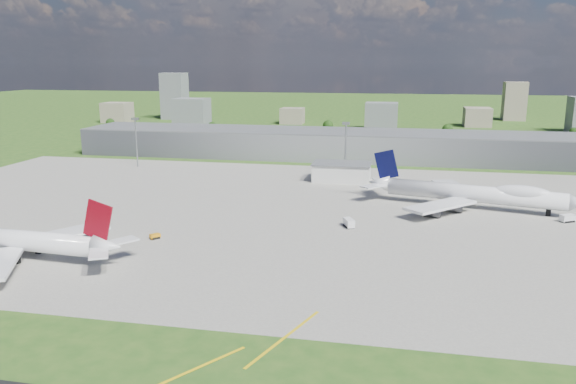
% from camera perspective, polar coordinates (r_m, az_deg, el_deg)
% --- Properties ---
extents(ground, '(1400.00, 1400.00, 0.00)m').
position_cam_1_polar(ground, '(313.25, 4.62, 3.06)').
color(ground, '#275119').
rests_on(ground, ground).
extents(apron, '(360.00, 190.00, 0.08)m').
position_cam_1_polar(apron, '(205.41, 3.70, -2.26)').
color(apron, gray).
rests_on(apron, ground).
extents(terminal, '(300.00, 42.00, 15.00)m').
position_cam_1_polar(terminal, '(326.78, 4.96, 4.81)').
color(terminal, slate).
rests_on(terminal, ground).
extents(ops_building, '(26.00, 16.00, 8.00)m').
position_cam_1_polar(ops_building, '(262.58, 5.49, 1.98)').
color(ops_building, silver).
rests_on(ops_building, ground).
extents(mast_west, '(3.50, 2.00, 25.90)m').
position_cam_1_polar(mast_west, '(305.80, -15.20, 5.76)').
color(mast_west, gray).
rests_on(mast_west, ground).
extents(mast_center, '(3.50, 2.00, 25.90)m').
position_cam_1_polar(mast_center, '(275.09, 5.88, 5.38)').
color(mast_center, gray).
rests_on(mast_center, ground).
extents(airliner_red_twin, '(68.61, 53.34, 18.82)m').
position_cam_1_polar(airliner_red_twin, '(176.47, -25.82, -4.48)').
color(airliner_red_twin, white).
rests_on(airliner_red_twin, ground).
extents(airliner_blue_quad, '(77.82, 60.05, 20.55)m').
position_cam_1_polar(airliner_blue_quad, '(223.08, 18.33, -0.17)').
color(airliner_blue_quad, white).
rests_on(airliner_blue_quad, ground).
extents(tug_yellow, '(3.40, 3.55, 1.61)m').
position_cam_1_polar(tug_yellow, '(181.41, -13.36, -4.41)').
color(tug_yellow, orange).
rests_on(tug_yellow, ground).
extents(van_white_near, '(4.62, 6.21, 2.85)m').
position_cam_1_polar(van_white_near, '(189.74, 6.19, -3.17)').
color(van_white_near, white).
rests_on(van_white_near, ground).
extents(van_white_far, '(5.69, 4.65, 2.65)m').
position_cam_1_polar(van_white_far, '(217.35, 26.52, -2.43)').
color(van_white_far, white).
rests_on(van_white_far, ground).
extents(bldg_far_w, '(24.00, 20.00, 18.00)m').
position_cam_1_polar(bldg_far_w, '(542.75, -16.96, 7.74)').
color(bldg_far_w, gray).
rests_on(bldg_far_w, ground).
extents(bldg_w, '(28.00, 22.00, 24.00)m').
position_cam_1_polar(bldg_w, '(491.01, -9.76, 7.96)').
color(bldg_w, slate).
rests_on(bldg_w, ground).
extents(bldg_cw, '(20.00, 18.00, 14.00)m').
position_cam_1_polar(bldg_cw, '(507.81, 0.44, 7.74)').
color(bldg_cw, gray).
rests_on(bldg_cw, ground).
extents(bldg_c, '(26.00, 20.00, 22.00)m').
position_cam_1_polar(bldg_c, '(468.68, 9.47, 7.61)').
color(bldg_c, slate).
rests_on(bldg_c, ground).
extents(bldg_ce, '(22.00, 24.00, 16.00)m').
position_cam_1_polar(bldg_ce, '(512.51, 18.67, 7.23)').
color(bldg_ce, gray).
rests_on(bldg_ce, ground).
extents(bldg_tall_w, '(22.00, 20.00, 44.00)m').
position_cam_1_polar(bldg_tall_w, '(560.71, -11.45, 9.53)').
color(bldg_tall_w, slate).
rests_on(bldg_tall_w, ground).
extents(bldg_tall_e, '(20.00, 18.00, 36.00)m').
position_cam_1_polar(bldg_tall_e, '(576.99, 22.01, 8.55)').
color(bldg_tall_e, gray).
rests_on(bldg_tall_e, ground).
extents(tree_far_w, '(7.20, 7.20, 8.80)m').
position_cam_1_polar(tree_far_w, '(489.86, -17.61, 6.73)').
color(tree_far_w, '#382314').
rests_on(tree_far_w, ground).
extents(tree_w, '(6.75, 6.75, 8.25)m').
position_cam_1_polar(tree_w, '(448.73, -7.73, 6.65)').
color(tree_w, '#382314').
rests_on(tree_w, ground).
extents(tree_c, '(8.10, 8.10, 9.90)m').
position_cam_1_polar(tree_c, '(442.64, 4.08, 6.77)').
color(tree_c, '#382314').
rests_on(tree_c, ground).
extents(tree_e, '(7.65, 7.65, 9.35)m').
position_cam_1_polar(tree_e, '(435.47, 15.88, 6.16)').
color(tree_e, '#382314').
rests_on(tree_e, ground).
extents(tree_far_e, '(6.30, 6.30, 7.70)m').
position_cam_1_polar(tree_far_e, '(461.15, 27.04, 5.47)').
color(tree_far_e, '#382314').
rests_on(tree_far_e, ground).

